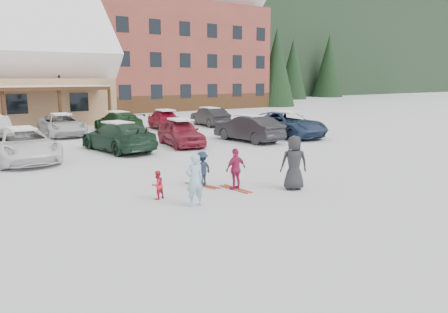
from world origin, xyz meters
TOP-DOWN VIEW (x-y plane):
  - ground at (0.00, 0.00)m, footprint 160.00×160.00m
  - alpine_hotel at (14.27, 38.00)m, footprint 31.48×14.01m
  - lamp_post at (1.11, 24.89)m, footprint 0.50×0.25m
  - conifer_1 at (30.00, 32.00)m, footprint 4.84×4.84m
  - conifer_3 at (6.00, 44.00)m, footprint 3.96×3.96m
  - conifer_4 at (34.00, 46.00)m, footprint 5.06×5.06m
  - adult_skier at (-1.83, -0.59)m, footprint 0.58×0.41m
  - toddler_red at (-2.38, 0.69)m, footprint 0.50×0.44m
  - child_navy at (-0.39, 1.31)m, footprint 0.86×0.64m
  - skis_child_navy at (-0.39, 1.31)m, footprint 0.57×1.40m
  - child_magenta at (0.27, 0.28)m, footprint 0.84×0.40m
  - skis_child_magenta at (0.27, 0.28)m, footprint 0.32×1.41m
  - bystander_dark at (1.85, -0.81)m, footprint 1.05×0.94m
  - parked_car_2 at (-4.53, 9.63)m, footprint 2.50×5.34m
  - parked_car_3 at (-0.03, 9.89)m, footprint 2.71×5.25m
  - parked_car_4 at (3.43, 9.66)m, footprint 2.38×4.44m
  - parked_car_5 at (7.47, 8.85)m, footprint 1.98×4.69m
  - parked_car_6 at (10.63, 9.08)m, footprint 2.81×5.70m
  - parked_car_10 at (-0.77, 17.61)m, footprint 2.49×5.08m
  - parked_car_11 at (2.87, 17.31)m, footprint 2.19×4.89m
  - parked_car_12 at (6.17, 16.74)m, footprint 2.14×4.28m
  - parked_car_13 at (10.14, 17.10)m, footprint 1.89×4.34m

SIDE VIEW (x-z plane):
  - ground at x=0.00m, z-range 0.00..0.00m
  - skis_child_navy at x=-0.39m, z-range 0.00..0.03m
  - skis_child_magenta at x=0.27m, z-range 0.00..0.03m
  - toddler_red at x=-2.38m, z-range 0.00..0.88m
  - child_navy at x=-0.39m, z-range 0.00..1.20m
  - child_magenta at x=0.27m, z-range 0.00..1.38m
  - parked_car_10 at x=-0.77m, z-range 0.00..1.39m
  - parked_car_13 at x=10.14m, z-range 0.00..1.39m
  - parked_car_11 at x=2.87m, z-range 0.00..1.39m
  - parked_car_12 at x=6.17m, z-range 0.00..1.40m
  - parked_car_4 at x=3.43m, z-range 0.00..1.43m
  - parked_car_3 at x=-0.03m, z-range 0.00..1.46m
  - parked_car_2 at x=-4.53m, z-range 0.00..1.48m
  - parked_car_5 at x=7.47m, z-range 0.00..1.51m
  - adult_skier at x=-1.83m, z-range 0.00..1.53m
  - parked_car_6 at x=10.63m, z-range 0.00..1.56m
  - bystander_dark at x=1.85m, z-range 0.00..1.80m
  - lamp_post at x=1.11m, z-range 0.41..7.00m
  - conifer_3 at x=6.00m, z-range 0.53..9.71m
  - conifer_1 at x=30.00m, z-range 0.65..11.87m
  - conifer_4 at x=34.00m, z-range 0.68..12.41m
  - alpine_hotel at x=14.27m, z-range -2.11..19.37m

